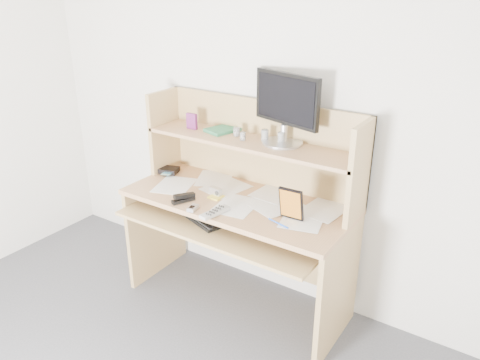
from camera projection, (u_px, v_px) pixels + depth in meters
The scene contains 19 objects.
back_wall at pixel (266, 107), 2.87m from camera, with size 3.60×0.04×2.50m, color silver.
desk at pixel (244, 202), 2.90m from camera, with size 1.40×0.70×1.30m.
paper_clutter at pixel (237, 199), 2.82m from camera, with size 1.32×0.54×0.01m, color white.
keyboard at pixel (199, 214), 2.82m from camera, with size 0.44×0.28×0.03m.
tv_remote at pixel (215, 212), 2.62m from camera, with size 0.05×0.19×0.02m, color #A7A6A1.
flip_phone at pixel (193, 207), 2.68m from camera, with size 0.04×0.08×0.02m, color #B6B6B8.
stapler at pixel (183, 198), 2.77m from camera, with size 0.04×0.14×0.04m, color black.
wallet at pixel (169, 170), 3.19m from camera, with size 0.12×0.10×0.03m, color black.
sticky_note_pad at pixel (216, 197), 2.83m from camera, with size 0.08×0.08×0.01m, color yellow.
digital_camera at pixel (216, 191), 2.85m from camera, with size 0.08×0.03×0.05m, color #BCBBBE.
game_case at pixel (291, 204), 2.52m from camera, with size 0.13×0.01×0.19m, color black.
blue_pen at pixel (278, 223), 2.51m from camera, with size 0.01×0.01×0.14m, color blue.
card_box at pixel (192, 121), 3.00m from camera, with size 0.07×0.02×0.10m, color maroon.
shelf_book at pixel (223, 130), 2.97m from camera, with size 0.15×0.20×0.02m, color #358659.
chip_stack_a at pixel (243, 136), 2.80m from camera, with size 0.04×0.04×0.05m, color black.
chip_stack_b at pixel (265, 135), 2.77m from camera, with size 0.04×0.04×0.07m, color white.
chip_stack_c at pixel (237, 132), 2.87m from camera, with size 0.04×0.04×0.05m, color black.
chip_stack_d at pixel (281, 138), 2.72m from camera, with size 0.04×0.04×0.07m, color silver.
monitor at pixel (286, 107), 2.67m from camera, with size 0.46×0.24×0.41m.
Camera 1 is at (1.42, -0.64, 1.96)m, focal length 35.00 mm.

